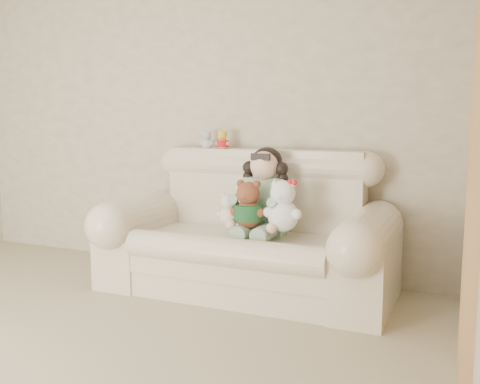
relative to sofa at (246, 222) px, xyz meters
name	(u,v)px	position (x,y,z in m)	size (l,w,h in m)	color
wall_back	(192,114)	(-0.71, 0.50, 0.78)	(4.50, 4.50, 0.00)	beige
sofa	(246,222)	(0.00, 0.00, 0.00)	(2.10, 0.95, 1.03)	#F2E2C3
door_panel	(478,161)	(1.51, -0.60, 0.54)	(0.06, 0.90, 2.10)	#B17D4B
seated_child	(264,191)	(0.11, 0.08, 0.23)	(0.39, 0.48, 0.65)	#327B3D
brown_teddy	(248,200)	(0.07, -0.11, 0.19)	(0.26, 0.20, 0.40)	brown
white_cat	(283,200)	(0.32, -0.10, 0.20)	(0.27, 0.21, 0.42)	white
cream_teddy	(229,207)	(-0.09, -0.10, 0.12)	(0.18, 0.14, 0.28)	white
yellow_mini_bear	(223,138)	(-0.34, 0.34, 0.59)	(0.12, 0.09, 0.19)	gold
grey_mini_plush	(207,138)	(-0.49, 0.35, 0.59)	(0.12, 0.09, 0.19)	silver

